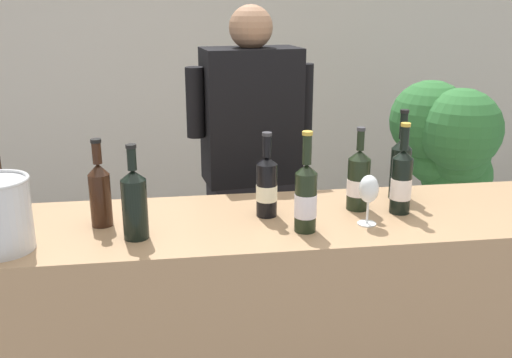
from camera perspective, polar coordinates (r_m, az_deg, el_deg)
The scene contains 12 objects.
wall_back at distance 4.55m, azimuth -3.13°, elevation 13.28°, with size 8.00×0.10×2.80m, color beige.
counter at distance 2.32m, azimuth 3.31°, elevation -14.96°, with size 2.53×0.58×0.97m, color #9E7A56.
wine_bottle_0 at distance 2.05m, azimuth -15.04°, elevation -1.23°, with size 0.07×0.07×0.31m.
wine_bottle_1 at distance 2.17m, azimuth 14.06°, elevation -0.19°, with size 0.08×0.08×0.33m.
wine_bottle_2 at distance 2.08m, azimuth 1.06°, elevation -0.65°, with size 0.08×0.08×0.31m.
wine_bottle_4 at distance 2.33m, azimuth 13.97°, elevation 1.26°, with size 0.08×0.08×0.35m.
wine_bottle_5 at distance 1.94m, azimuth 4.90°, elevation -1.76°, with size 0.08×0.08×0.34m.
wine_bottle_6 at distance 1.92m, azimuth -11.82°, elevation -2.25°, with size 0.08×0.08×0.32m.
wine_bottle_7 at distance 2.18m, azimuth 10.00°, elevation -0.10°, with size 0.08×0.08×0.31m.
wine_glass at distance 2.03m, azimuth 10.98°, elevation -1.16°, with size 0.07×0.07×0.18m.
person_server at distance 2.75m, azimuth -0.47°, elevation -1.68°, with size 0.58×0.29×1.69m.
potted_shrub at distance 3.69m, azimuth 18.17°, elevation 2.47°, with size 0.67×0.65×1.26m.
Camera 1 is at (-0.41, -1.92, 1.72)m, focal length 40.83 mm.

